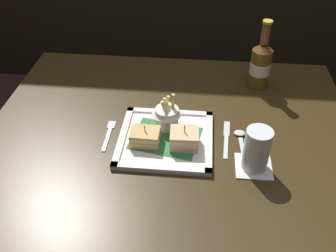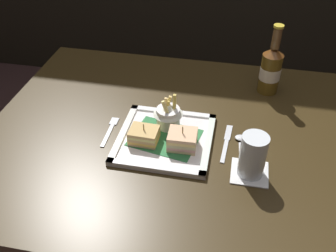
% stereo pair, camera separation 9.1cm
% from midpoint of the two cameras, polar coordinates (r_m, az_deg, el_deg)
% --- Properties ---
extents(dining_table, '(1.14, 0.94, 0.75)m').
position_cam_midpoint_polar(dining_table, '(1.24, -1.77, -5.44)').
color(dining_table, '#342612').
rests_on(dining_table, ground_plane).
extents(square_plate, '(0.28, 0.28, 0.02)m').
position_cam_midpoint_polar(square_plate, '(1.13, -2.67, -2.05)').
color(square_plate, white).
rests_on(square_plate, dining_table).
extents(sandwich_half_left, '(0.08, 0.07, 0.06)m').
position_cam_midpoint_polar(sandwich_half_left, '(1.10, -5.80, -1.74)').
color(sandwich_half_left, tan).
rests_on(sandwich_half_left, square_plate).
extents(sandwich_half_right, '(0.08, 0.08, 0.07)m').
position_cam_midpoint_polar(sandwich_half_right, '(1.08, 0.07, -2.00)').
color(sandwich_half_right, '#E2BA83').
rests_on(sandwich_half_right, square_plate).
extents(fries_cup, '(0.09, 0.09, 0.12)m').
position_cam_midpoint_polar(fries_cup, '(1.14, -2.46, 1.74)').
color(fries_cup, silver).
rests_on(fries_cup, square_plate).
extents(beer_bottle, '(0.07, 0.07, 0.25)m').
position_cam_midpoint_polar(beer_bottle, '(1.36, 11.88, 9.08)').
color(beer_bottle, brown).
rests_on(beer_bottle, dining_table).
extents(drink_coaster, '(0.10, 0.10, 0.00)m').
position_cam_midpoint_polar(drink_coaster, '(1.06, 10.34, -6.10)').
color(drink_coaster, silver).
rests_on(drink_coaster, dining_table).
extents(water_glass, '(0.07, 0.07, 0.12)m').
position_cam_midpoint_polar(water_glass, '(1.03, 10.69, -3.83)').
color(water_glass, silver).
rests_on(water_glass, dining_table).
extents(fork, '(0.02, 0.14, 0.00)m').
position_cam_midpoint_polar(fork, '(1.18, -11.09, -1.19)').
color(fork, silver).
rests_on(fork, dining_table).
extents(knife, '(0.02, 0.17, 0.00)m').
position_cam_midpoint_polar(knife, '(1.15, 6.53, -1.80)').
color(knife, silver).
rests_on(knife, dining_table).
extents(spoon, '(0.04, 0.12, 0.01)m').
position_cam_midpoint_polar(spoon, '(1.15, 8.62, -1.68)').
color(spoon, silver).
rests_on(spoon, dining_table).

